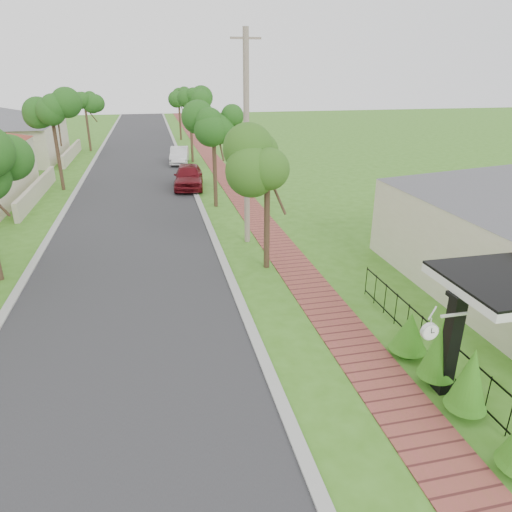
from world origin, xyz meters
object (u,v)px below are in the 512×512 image
object	(u,v)px
near_tree	(267,167)
utility_pole	(247,141)
porch_post	(450,348)
parked_car_red	(189,176)
parked_car_white	(179,155)
station_clock	(432,330)

from	to	relation	value
near_tree	utility_pole	size ratio (longest dim) A/B	0.57
porch_post	utility_pole	world-z (taller)	utility_pole
porch_post	near_tree	size ratio (longest dim) A/B	0.52
parked_car_red	near_tree	size ratio (longest dim) A/B	0.91
parked_car_red	parked_car_white	world-z (taller)	parked_car_red
porch_post	station_clock	distance (m)	1.26
parked_car_red	utility_pole	bearing A→B (deg)	-74.85
station_clock	near_tree	bearing A→B (deg)	100.09
porch_post	near_tree	world-z (taller)	near_tree
porch_post	utility_pole	size ratio (longest dim) A/B	0.29
parked_car_white	near_tree	bearing A→B (deg)	-78.63
utility_pole	station_clock	xyz separation A→B (m)	(1.63, -11.40, -2.41)
parked_car_white	near_tree	size ratio (longest dim) A/B	0.82
near_tree	station_clock	world-z (taller)	near_tree
parked_car_white	station_clock	bearing A→B (deg)	-77.12
utility_pole	porch_post	bearing A→B (deg)	-77.25
porch_post	station_clock	bearing A→B (deg)	-154.91
porch_post	utility_pole	distance (m)	11.73
parked_car_white	station_clock	xyz separation A→B (m)	(3.30, -30.94, 1.29)
porch_post	parked_car_white	size ratio (longest dim) A/B	0.63
porch_post	parked_car_red	xyz separation A→B (m)	(-4.15, 21.71, -0.36)
parked_car_red	station_clock	distance (m)	22.39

